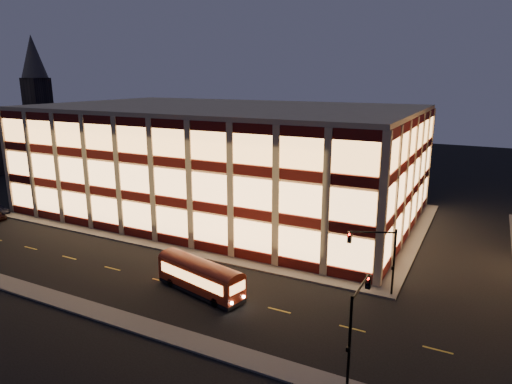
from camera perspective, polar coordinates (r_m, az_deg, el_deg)
The scene contains 10 objects.
ground at distance 50.35m, azimuth -11.07°, elevation -7.34°, with size 200.00×200.00×0.00m, color black.
sidewalk_office_south at distance 52.84m, azimuth -12.98°, elevation -6.31°, with size 54.00×2.00×0.15m, color #514F4C.
sidewalk_office_east at distance 56.81m, azimuth 19.24°, elevation -5.30°, with size 2.00×30.00×0.15m, color #514F4C.
sidewalk_near at distance 41.89m, azimuth -22.37°, elevation -12.69°, with size 100.00×2.00×0.15m, color #514F4C.
office_building at distance 63.41m, azimuth -4.01°, elevation 4.17°, with size 50.45×30.45×14.50m.
church_tower at distance 125.86m, azimuth -25.44°, elevation 8.64°, with size 5.00×5.00×18.00m, color #2D2621.
church_spire at distance 125.61m, azimuth -26.14°, elevation 14.99°, with size 6.00×6.00×10.00m, color #4C473F.
traffic_signal_far at distance 39.98m, azimuth 14.98°, elevation -7.04°, with size 3.79×1.87×6.00m.
traffic_signal_near at distance 29.69m, azimuth 12.53°, elevation -14.62°, with size 0.32×4.45×6.00m.
trolley_bus at distance 40.33m, azimuth -6.99°, elevation -10.24°, with size 9.08×4.22×2.98m.
Camera 1 is at (29.58, -36.41, 18.29)m, focal length 32.00 mm.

